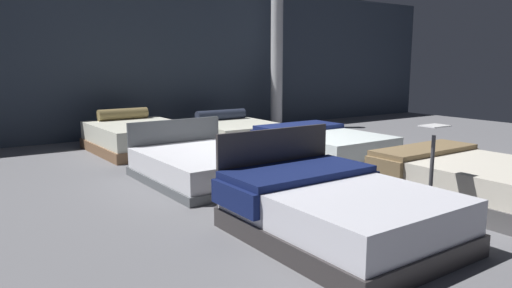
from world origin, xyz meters
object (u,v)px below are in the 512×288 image
(bed_0, at_px, (335,210))
(bed_2, at_px, (207,166))
(bed_3, at_px, (322,146))
(bed_4, at_px, (139,137))
(bed_1, at_px, (472,180))
(support_pillar, at_px, (277,59))
(bed_5, at_px, (235,131))
(price_sign, at_px, (431,185))

(bed_0, relative_size, bed_2, 0.99)
(bed_3, bearing_deg, bed_0, -130.89)
(bed_2, relative_size, bed_4, 0.98)
(bed_1, xyz_separation_m, bed_4, (-2.18, 5.45, 0.01))
(bed_0, bearing_deg, support_pillar, 56.92)
(bed_1, xyz_separation_m, bed_3, (0.08, 2.78, -0.00))
(bed_5, xyz_separation_m, support_pillar, (1.85, 1.01, 1.55))
(bed_0, height_order, bed_4, bed_0)
(price_sign, bearing_deg, bed_3, 68.67)
(bed_2, distance_m, price_sign, 3.10)
(bed_3, bearing_deg, bed_4, 129.21)
(bed_2, bearing_deg, bed_4, 88.19)
(bed_0, xyz_separation_m, bed_4, (0.04, 5.43, -0.01))
(bed_0, xyz_separation_m, bed_3, (2.30, 2.75, -0.02))
(bed_1, bearing_deg, bed_2, 127.99)
(bed_1, bearing_deg, bed_3, 87.34)
(support_pillar, bearing_deg, bed_5, -151.27)
(bed_0, distance_m, price_sign, 1.17)
(bed_0, height_order, support_pillar, support_pillar)
(bed_2, bearing_deg, bed_3, 0.29)
(bed_2, distance_m, support_pillar, 5.75)
(support_pillar, bearing_deg, bed_0, -122.06)
(bed_5, xyz_separation_m, price_sign, (-1.08, -5.69, 0.19))
(price_sign, bearing_deg, bed_5, 79.28)
(bed_1, height_order, support_pillar, support_pillar)
(bed_2, height_order, bed_5, bed_2)
(bed_4, bearing_deg, bed_1, -70.57)
(bed_2, height_order, support_pillar, support_pillar)
(bed_2, bearing_deg, price_sign, -70.90)
(bed_3, height_order, support_pillar, support_pillar)
(bed_3, relative_size, bed_5, 1.12)
(bed_1, height_order, bed_5, bed_5)
(bed_0, relative_size, bed_1, 1.01)
(bed_2, bearing_deg, bed_5, 50.36)
(bed_0, bearing_deg, bed_5, 66.93)
(price_sign, bearing_deg, bed_0, 169.06)
(bed_0, height_order, bed_1, bed_0)
(bed_0, distance_m, support_pillar, 7.79)
(bed_0, bearing_deg, bed_4, 88.55)
(bed_4, bearing_deg, bed_2, -92.44)
(bed_1, distance_m, support_pillar, 6.93)
(bed_5, bearing_deg, bed_3, -87.74)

